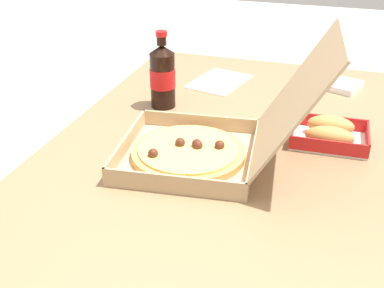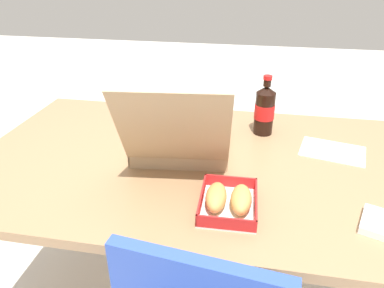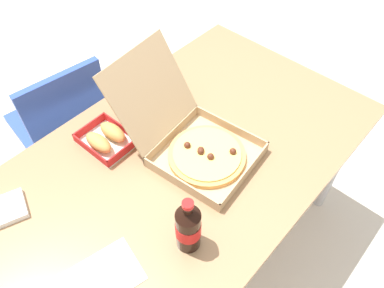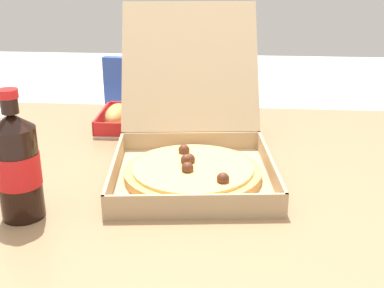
# 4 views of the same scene
# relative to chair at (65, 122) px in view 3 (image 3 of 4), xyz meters

# --- Properties ---
(ground_plane) EXTENTS (10.00, 10.00, 0.00)m
(ground_plane) POSITION_rel_chair_xyz_m (0.10, -0.68, -0.48)
(ground_plane) COLOR beige
(dining_table) EXTENTS (1.45, 0.88, 0.71)m
(dining_table) POSITION_rel_chair_xyz_m (0.10, -0.68, 0.17)
(dining_table) COLOR #997551
(dining_table) RESTS_ON ground_plane
(chair) EXTENTS (0.45, 0.45, 0.83)m
(chair) POSITION_rel_chair_xyz_m (0.00, 0.00, 0.00)
(chair) COLOR #2D4CAD
(chair) RESTS_ON ground_plane
(pizza_box_open) EXTENTS (0.36, 0.51, 0.32)m
(pizza_box_open) POSITION_rel_chair_xyz_m (0.14, -0.70, 0.28)
(pizza_box_open) COLOR tan
(pizza_box_open) RESTS_ON dining_table
(bread_side_box) EXTENTS (0.15, 0.19, 0.06)m
(bread_side_box) POSITION_rel_chair_xyz_m (-0.05, -0.43, 0.26)
(bread_side_box) COLOR white
(bread_side_box) RESTS_ON dining_table
(cola_bottle) EXTENTS (0.07, 0.07, 0.22)m
(cola_bottle) POSITION_rel_chair_xyz_m (-0.13, -0.91, 0.33)
(cola_bottle) COLOR black
(cola_bottle) RESTS_ON dining_table
(paper_menu) EXTENTS (0.24, 0.19, 0.00)m
(paper_menu) POSITION_rel_chair_xyz_m (-0.37, -0.81, 0.24)
(paper_menu) COLOR white
(paper_menu) RESTS_ON dining_table
(napkin_pile) EXTENTS (0.14, 0.14, 0.02)m
(napkin_pile) POSITION_rel_chair_xyz_m (-0.44, -0.42, 0.24)
(napkin_pile) COLOR white
(napkin_pile) RESTS_ON dining_table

